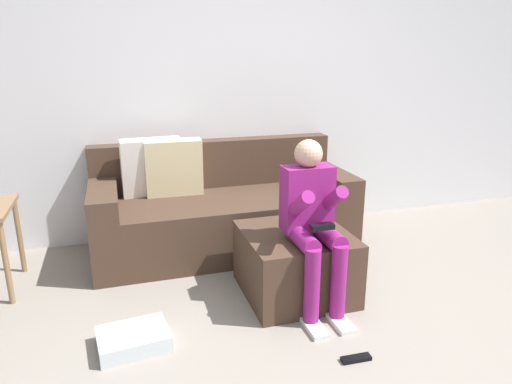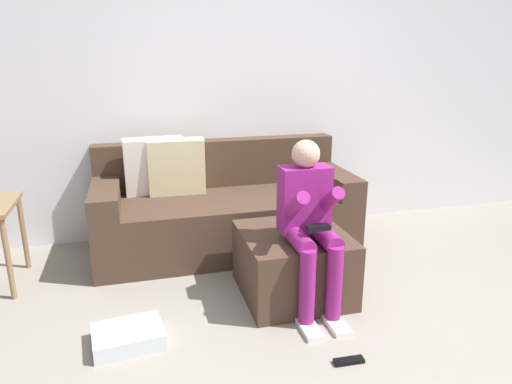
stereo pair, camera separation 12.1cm
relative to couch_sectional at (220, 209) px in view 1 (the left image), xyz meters
name	(u,v)px [view 1 (the left image)]	position (x,y,z in m)	size (l,w,h in m)	color
ground_plane	(356,371)	(0.30, -1.77, -0.32)	(8.25, 8.25, 0.00)	gray
wall_back	(240,74)	(0.30, 0.43, 1.06)	(6.34, 0.10, 2.77)	silver
couch_sectional	(220,209)	(0.00, 0.00, 0.00)	(2.06, 0.87, 0.92)	#473326
ottoman	(295,263)	(0.30, -0.92, -0.11)	(0.68, 0.70, 0.43)	#473326
person_seated	(313,218)	(0.33, -1.11, 0.28)	(0.31, 0.56, 1.06)	#8C1E72
storage_bin	(133,339)	(-0.78, -1.23, -0.28)	(0.38, 0.28, 0.09)	silver
remote_near_ottoman	(356,359)	(0.34, -1.70, -0.31)	(0.16, 0.05, 0.02)	black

